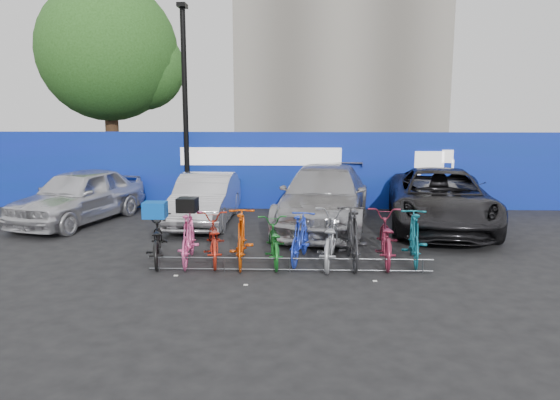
{
  "coord_description": "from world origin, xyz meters",
  "views": [
    {
      "loc": [
        0.12,
        -10.93,
        3.3
      ],
      "look_at": [
        -0.28,
        2.0,
        0.98
      ],
      "focal_mm": 35.0,
      "sensor_mm": 36.0,
      "label": 1
    }
  ],
  "objects_px": {
    "bike_5": "(300,238)",
    "bike_9": "(414,237)",
    "tree": "(115,55)",
    "car_2": "(324,197)",
    "bike_7": "(352,236)",
    "bike_8": "(385,238)",
    "bike_6": "(330,238)",
    "bike_0": "(156,240)",
    "lamppost": "(185,103)",
    "car_1": "(205,199)",
    "bike_3": "(241,237)",
    "car_0": "(79,196)",
    "bike_4": "(274,242)",
    "bike_2": "(213,239)",
    "car_3": "(440,199)",
    "bike_1": "(188,238)",
    "bike_rack": "(290,264)"
  },
  "relations": [
    {
      "from": "bike_7",
      "to": "bike_4",
      "type": "bearing_deg",
      "value": -1.06
    },
    {
      "from": "bike_rack",
      "to": "bike_3",
      "type": "xyz_separation_m",
      "value": [
        -1.01,
        0.52,
        0.4
      ]
    },
    {
      "from": "lamppost",
      "to": "car_2",
      "type": "xyz_separation_m",
      "value": [
        4.06,
        -1.87,
        -2.47
      ]
    },
    {
      "from": "car_2",
      "to": "car_0",
      "type": "bearing_deg",
      "value": -173.53
    },
    {
      "from": "car_1",
      "to": "bike_2",
      "type": "xyz_separation_m",
      "value": [
        0.77,
        -3.67,
        -0.19
      ]
    },
    {
      "from": "lamppost",
      "to": "car_1",
      "type": "height_order",
      "value": "lamppost"
    },
    {
      "from": "car_3",
      "to": "bike_9",
      "type": "distance_m",
      "value": 3.63
    },
    {
      "from": "bike_3",
      "to": "bike_4",
      "type": "relative_size",
      "value": 1.08
    },
    {
      "from": "car_2",
      "to": "bike_9",
      "type": "relative_size",
      "value": 3.0
    },
    {
      "from": "bike_3",
      "to": "car_2",
      "type": "bearing_deg",
      "value": -120.76
    },
    {
      "from": "car_1",
      "to": "bike_4",
      "type": "xyz_separation_m",
      "value": [
        2.04,
        -3.76,
        -0.22
      ]
    },
    {
      "from": "tree",
      "to": "bike_6",
      "type": "relative_size",
      "value": 3.77
    },
    {
      "from": "car_0",
      "to": "bike_4",
      "type": "xyz_separation_m",
      "value": [
        5.58,
        -3.79,
        -0.29
      ]
    },
    {
      "from": "bike_2",
      "to": "bike_4",
      "type": "xyz_separation_m",
      "value": [
        1.27,
        -0.09,
        -0.03
      ]
    },
    {
      "from": "bike_5",
      "to": "lamppost",
      "type": "bearing_deg",
      "value": -45.78
    },
    {
      "from": "car_1",
      "to": "bike_3",
      "type": "distance_m",
      "value": 4.08
    },
    {
      "from": "bike_5",
      "to": "bike_9",
      "type": "height_order",
      "value": "bike_9"
    },
    {
      "from": "tree",
      "to": "bike_rack",
      "type": "relative_size",
      "value": 1.39
    },
    {
      "from": "car_2",
      "to": "car_3",
      "type": "height_order",
      "value": "car_2"
    },
    {
      "from": "car_2",
      "to": "bike_3",
      "type": "xyz_separation_m",
      "value": [
        -1.86,
        -3.62,
        -0.23
      ]
    },
    {
      "from": "car_0",
      "to": "bike_3",
      "type": "xyz_separation_m",
      "value": [
        4.92,
        -3.86,
        -0.19
      ]
    },
    {
      "from": "car_2",
      "to": "bike_0",
      "type": "relative_size",
      "value": 3.04
    },
    {
      "from": "car_1",
      "to": "bike_0",
      "type": "bearing_deg",
      "value": -94.68
    },
    {
      "from": "bike_0",
      "to": "bike_3",
      "type": "bearing_deg",
      "value": 165.02
    },
    {
      "from": "car_0",
      "to": "bike_5",
      "type": "xyz_separation_m",
      "value": [
        6.12,
        -3.65,
        -0.23
      ]
    },
    {
      "from": "bike_0",
      "to": "bike_7",
      "type": "xyz_separation_m",
      "value": [
        4.06,
        -0.02,
        0.12
      ]
    },
    {
      "from": "car_2",
      "to": "bike_8",
      "type": "xyz_separation_m",
      "value": [
        1.11,
        -3.41,
        -0.27
      ]
    },
    {
      "from": "bike_4",
      "to": "bike_7",
      "type": "height_order",
      "value": "bike_7"
    },
    {
      "from": "tree",
      "to": "car_1",
      "type": "distance_m",
      "value": 8.85
    },
    {
      "from": "bike_1",
      "to": "bike_6",
      "type": "height_order",
      "value": "same"
    },
    {
      "from": "car_0",
      "to": "bike_0",
      "type": "bearing_deg",
      "value": -33.07
    },
    {
      "from": "car_2",
      "to": "bike_9",
      "type": "xyz_separation_m",
      "value": [
        1.71,
        -3.41,
        -0.25
      ]
    },
    {
      "from": "bike_4",
      "to": "bike_2",
      "type": "bearing_deg",
      "value": -9.94
    },
    {
      "from": "bike_8",
      "to": "bike_6",
      "type": "bearing_deg",
      "value": 12.07
    },
    {
      "from": "bike_6",
      "to": "tree",
      "type": "bearing_deg",
      "value": -45.26
    },
    {
      "from": "bike_4",
      "to": "bike_5",
      "type": "relative_size",
      "value": 1.0
    },
    {
      "from": "bike_9",
      "to": "bike_5",
      "type": "bearing_deg",
      "value": 7.24
    },
    {
      "from": "bike_1",
      "to": "bike_7",
      "type": "relative_size",
      "value": 0.91
    },
    {
      "from": "bike_8",
      "to": "bike_9",
      "type": "bearing_deg",
      "value": -174.78
    },
    {
      "from": "tree",
      "to": "bike_8",
      "type": "xyz_separation_m",
      "value": [
        8.74,
        -9.94,
        -4.54
      ]
    },
    {
      "from": "car_3",
      "to": "car_0",
      "type": "bearing_deg",
      "value": -173.57
    },
    {
      "from": "bike_1",
      "to": "car_1",
      "type": "bearing_deg",
      "value": -89.99
    },
    {
      "from": "car_0",
      "to": "bike_7",
      "type": "xyz_separation_m",
      "value": [
        7.2,
        -3.81,
        -0.15
      ]
    },
    {
      "from": "tree",
      "to": "car_2",
      "type": "xyz_separation_m",
      "value": [
        7.63,
        -6.52,
        -4.27
      ]
    },
    {
      "from": "car_1",
      "to": "bike_0",
      "type": "height_order",
      "value": "car_1"
    },
    {
      "from": "bike_2",
      "to": "car_3",
      "type": "bearing_deg",
      "value": -158.78
    },
    {
      "from": "bike_2",
      "to": "bike_3",
      "type": "distance_m",
      "value": 0.64
    },
    {
      "from": "bike_0",
      "to": "bike_6",
      "type": "bearing_deg",
      "value": 167.23
    },
    {
      "from": "car_2",
      "to": "bike_1",
      "type": "xyz_separation_m",
      "value": [
        -2.97,
        -3.57,
        -0.25
      ]
    },
    {
      "from": "bike_7",
      "to": "bike_8",
      "type": "relative_size",
      "value": 0.99
    }
  ]
}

